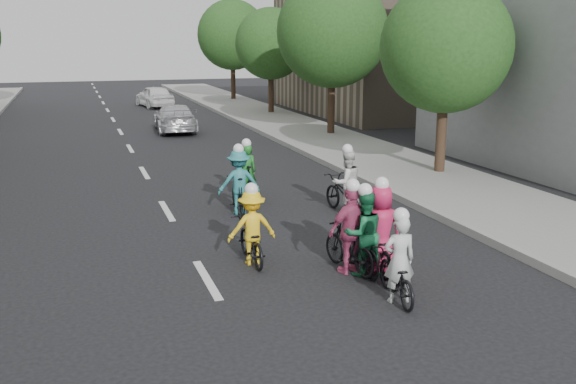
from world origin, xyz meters
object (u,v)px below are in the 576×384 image
cyclist_2 (251,234)px  cyclist_6 (346,189)px  cyclist_0 (397,271)px  cyclist_3 (350,238)px  cyclist_4 (379,239)px  cyclist_5 (246,177)px  cyclist_7 (239,187)px  follow_car_lead (175,118)px  follow_car_trail (154,96)px  cyclist_1 (363,240)px

cyclist_2 → cyclist_6: 4.14m
cyclist_0 → cyclist_3: cyclist_3 is taller
cyclist_4 → cyclist_5: bearing=-72.8°
cyclist_0 → cyclist_7: (-1.10, 6.10, 0.17)m
cyclist_4 → cyclist_2: bearing=-20.1°
follow_car_lead → cyclist_2: bearing=89.0°
cyclist_3 → follow_car_trail: cyclist_3 is taller
cyclist_2 → cyclist_6: (3.14, 2.70, 0.04)m
follow_car_trail → cyclist_7: bearing=77.5°
cyclist_1 → cyclist_2: size_ratio=1.08×
cyclist_1 → cyclist_4: bearing=-176.0°
cyclist_5 → cyclist_2: bearing=72.5°
cyclist_2 → follow_car_lead: (1.46, 18.64, 0.06)m
cyclist_7 → follow_car_trail: bearing=-89.3°
cyclist_4 → cyclist_5: (-0.84, 6.25, -0.06)m
cyclist_3 → cyclist_4: 0.53m
cyclist_2 → cyclist_7: (0.67, 3.58, 0.10)m
follow_car_trail → cyclist_3: bearing=79.6°
cyclist_1 → follow_car_trail: 31.54m
cyclist_1 → cyclist_2: cyclist_1 is taller
cyclist_1 → cyclist_7: 4.92m
cyclist_0 → cyclist_7: size_ratio=0.91×
cyclist_2 → follow_car_lead: 18.70m
cyclist_4 → follow_car_trail: size_ratio=0.45×
cyclist_4 → cyclist_3: bearing=-5.5°
cyclist_4 → cyclist_6: size_ratio=0.97×
cyclist_1 → cyclist_4: (0.34, 0.02, -0.02)m
cyclist_4 → follow_car_lead: (-0.64, 19.83, 0.01)m
cyclist_5 → cyclist_6: (1.88, -2.36, 0.05)m
cyclist_2 → cyclist_5: 5.21m
cyclist_2 → follow_car_trail: (1.98, 30.32, 0.11)m
cyclist_1 → cyclist_3: (-0.17, 0.16, 0.00)m
cyclist_7 → cyclist_4: bearing=110.1°
follow_car_trail → cyclist_6: bearing=82.7°
cyclist_1 → cyclist_3: size_ratio=0.96×
cyclist_3 → cyclist_7: cyclist_3 is taller
cyclist_0 → cyclist_6: cyclist_6 is taller
cyclist_2 → cyclist_4: size_ratio=0.88×
cyclist_0 → cyclist_5: cyclist_5 is taller
cyclist_6 → cyclist_7: size_ratio=1.06×
cyclist_1 → cyclist_2: (-1.76, 1.22, -0.07)m
cyclist_2 → follow_car_trail: bearing=-93.2°
cyclist_6 → cyclist_7: cyclist_6 is taller
cyclist_3 → cyclist_5: 6.12m
cyclist_1 → follow_car_lead: cyclist_1 is taller
cyclist_5 → follow_car_lead: bearing=-94.4°
cyclist_3 → cyclist_4: (0.51, -0.14, -0.02)m
follow_car_trail → cyclist_1: bearing=79.9°
cyclist_1 → cyclist_4: size_ratio=0.95×
cyclist_4 → cyclist_7: size_ratio=1.03×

